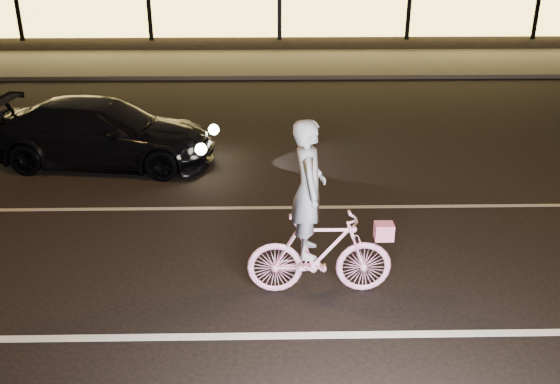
{
  "coord_description": "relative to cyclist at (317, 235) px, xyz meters",
  "views": [
    {
      "loc": [
        -0.42,
        -7.46,
        4.47
      ],
      "look_at": [
        -0.26,
        0.6,
        0.91
      ],
      "focal_mm": 40.0,
      "sensor_mm": 36.0,
      "label": 1
    }
  ],
  "objects": [
    {
      "name": "lane_stripe_far",
      "position": [
        -0.17,
        2.56,
        -0.83
      ],
      "size": [
        60.0,
        0.1,
        0.01
      ],
      "primitive_type": "cube",
      "color": "gray",
      "rests_on": "ground"
    },
    {
      "name": "cyclist",
      "position": [
        0.0,
        0.0,
        0.0
      ],
      "size": [
        1.86,
        0.64,
        2.34
      ],
      "rotation": [
        0.0,
        0.0,
        1.57
      ],
      "color": "#F944B2",
      "rests_on": "ground"
    },
    {
      "name": "sedan",
      "position": [
        -3.82,
        4.71,
        -0.2
      ],
      "size": [
        4.54,
        2.3,
        1.26
      ],
      "rotation": [
        0.0,
        0.0,
        1.45
      ],
      "color": "black",
      "rests_on": "ground"
    },
    {
      "name": "sidewalk",
      "position": [
        -0.17,
        13.56,
        -0.77
      ],
      "size": [
        30.0,
        4.0,
        0.12
      ],
      "primitive_type": "cube",
      "color": "#383533",
      "rests_on": "ground"
    },
    {
      "name": "ground",
      "position": [
        -0.17,
        0.56,
        -0.83
      ],
      "size": [
        90.0,
        90.0,
        0.0
      ],
      "primitive_type": "plane",
      "color": "black",
      "rests_on": "ground"
    },
    {
      "name": "lane_stripe_near",
      "position": [
        -0.17,
        -0.94,
        -0.83
      ],
      "size": [
        60.0,
        0.12,
        0.01
      ],
      "primitive_type": "cube",
      "color": "silver",
      "rests_on": "ground"
    }
  ]
}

